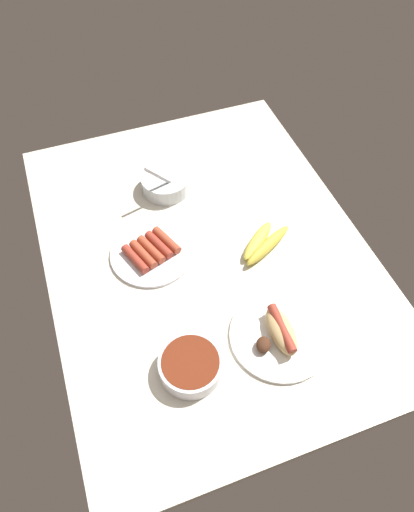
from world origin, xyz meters
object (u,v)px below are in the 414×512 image
object	(u,v)px
banana_bunch	(263,243)
plate_hotdog_assembled	(280,334)
bowl_coleslaw	(166,182)
plate_sausages	(152,252)
bowl_chili	(191,365)

from	to	relation	value
banana_bunch	plate_hotdog_assembled	world-z (taller)	plate_hotdog_assembled
plate_hotdog_assembled	bowl_coleslaw	bearing A→B (deg)	-169.02
banana_bunch	plate_sausages	xyz separation A→B (cm)	(-8.43, -30.95, -0.68)
banana_bunch	bowl_coleslaw	bearing A→B (deg)	-148.82
plate_sausages	banana_bunch	bearing A→B (deg)	74.77
banana_bunch	bowl_coleslaw	world-z (taller)	bowl_coleslaw
banana_bunch	plate_hotdog_assembled	bearing A→B (deg)	-15.69
banana_bunch	plate_hotdog_assembled	xyz separation A→B (cm)	(27.80, -7.81, -0.10)
banana_bunch	bowl_chili	size ratio (longest dim) A/B	1.19
plate_sausages	plate_hotdog_assembled	distance (cm)	42.99
bowl_coleslaw	plate_hotdog_assembled	size ratio (longest dim) A/B	0.60
bowl_chili	banana_bunch	bearing A→B (deg)	132.04
plate_hotdog_assembled	bowl_chili	distance (cm)	23.85
bowl_coleslaw	plate_hotdog_assembled	xyz separation A→B (cm)	(59.92, 11.63, -1.23)
plate_sausages	plate_hotdog_assembled	world-z (taller)	plate_hotdog_assembled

